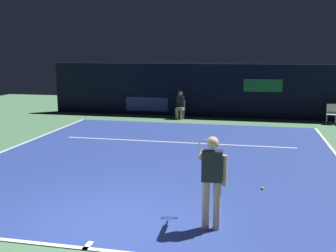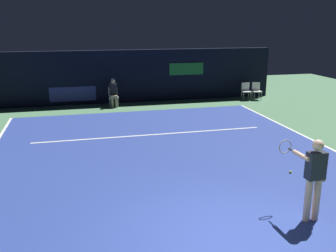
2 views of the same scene
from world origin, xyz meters
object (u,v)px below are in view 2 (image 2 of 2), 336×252
object	(u,v)px
courtside_chair_near	(257,90)
tennis_ball	(290,172)
courtside_chair_far	(246,90)
tennis_player	(314,175)
line_judge_on_chair	(113,93)

from	to	relation	value
courtside_chair_near	tennis_ball	bearing A→B (deg)	-111.45
tennis_ball	courtside_chair_far	bearing A→B (deg)	71.67
tennis_player	tennis_ball	bearing A→B (deg)	67.20
line_judge_on_chair	tennis_ball	size ratio (longest dim) A/B	19.41
tennis_player	courtside_chair_far	size ratio (longest dim) A/B	1.97
courtside_chair_near	courtside_chair_far	world-z (taller)	same
line_judge_on_chair	courtside_chair_far	size ratio (longest dim) A/B	1.50
courtside_chair_near	line_judge_on_chair	bearing A→B (deg)	179.65
line_judge_on_chair	courtside_chair_near	xyz separation A→B (m)	(7.41, -0.04, -0.18)
tennis_player	tennis_ball	xyz separation A→B (m)	(0.97, 2.30, -0.94)
line_judge_on_chair	courtside_chair_near	distance (m)	7.41
line_judge_on_chair	courtside_chair_far	bearing A→B (deg)	0.39
courtside_chair_far	line_judge_on_chair	bearing A→B (deg)	-179.61
courtside_chair_far	tennis_ball	world-z (taller)	courtside_chair_far
courtside_chair_near	tennis_player	bearing A→B (deg)	-111.71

